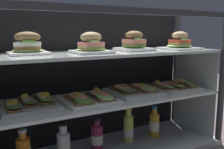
{
  "coord_description": "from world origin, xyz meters",
  "views": [
    {
      "loc": [
        -0.68,
        -1.22,
        0.72
      ],
      "look_at": [
        0.0,
        0.0,
        0.48
      ],
      "focal_mm": 40.78,
      "sensor_mm": 36.0,
      "label": 1
    }
  ],
  "objects_px": {
    "open_sandwich_tray_near_left_corner": "(134,90)",
    "juice_bottle_front_middle": "(128,128)",
    "juice_bottle_back_center": "(97,137)",
    "open_sandwich_tray_far_right": "(173,85)",
    "juice_bottle_front_fourth": "(64,144)",
    "plated_roll_sandwich_left_of_center": "(28,46)",
    "plated_roll_sandwich_right_of_center": "(180,43)",
    "plated_roll_sandwich_far_right": "(134,43)",
    "juice_bottle_front_right_end": "(154,124)",
    "open_sandwich_tray_near_right_corner": "(29,103)",
    "open_sandwich_tray_left_of_center": "(89,98)",
    "plated_roll_sandwich_mid_right": "(91,45)"
  },
  "relations": [
    {
      "from": "juice_bottle_front_middle",
      "to": "juice_bottle_front_right_end",
      "type": "bearing_deg",
      "value": -4.44
    },
    {
      "from": "open_sandwich_tray_left_of_center",
      "to": "plated_roll_sandwich_right_of_center",
      "type": "bearing_deg",
      "value": -1.3
    },
    {
      "from": "open_sandwich_tray_near_left_corner",
      "to": "juice_bottle_front_middle",
      "type": "bearing_deg",
      "value": 111.02
    },
    {
      "from": "plated_roll_sandwich_mid_right",
      "to": "juice_bottle_front_fourth",
      "type": "distance_m",
      "value": 0.55
    },
    {
      "from": "plated_roll_sandwich_right_of_center",
      "to": "open_sandwich_tray_far_right",
      "type": "relative_size",
      "value": 0.72
    },
    {
      "from": "open_sandwich_tray_far_right",
      "to": "juice_bottle_front_fourth",
      "type": "xyz_separation_m",
      "value": [
        -0.73,
        0.03,
        -0.25
      ]
    },
    {
      "from": "plated_roll_sandwich_right_of_center",
      "to": "open_sandwich_tray_far_right",
      "type": "height_order",
      "value": "plated_roll_sandwich_right_of_center"
    },
    {
      "from": "open_sandwich_tray_far_right",
      "to": "juice_bottle_front_middle",
      "type": "bearing_deg",
      "value": 172.05
    },
    {
      "from": "plated_roll_sandwich_far_right",
      "to": "juice_bottle_front_right_end",
      "type": "xyz_separation_m",
      "value": [
        0.19,
        0.03,
        -0.53
      ]
    },
    {
      "from": "plated_roll_sandwich_right_of_center",
      "to": "plated_roll_sandwich_left_of_center",
      "type": "bearing_deg",
      "value": 173.95
    },
    {
      "from": "open_sandwich_tray_near_left_corner",
      "to": "juice_bottle_back_center",
      "type": "relative_size",
      "value": 1.5
    },
    {
      "from": "open_sandwich_tray_near_right_corner",
      "to": "juice_bottle_front_fourth",
      "type": "distance_m",
      "value": 0.3
    },
    {
      "from": "open_sandwich_tray_near_left_corner",
      "to": "juice_bottle_front_middle",
      "type": "xyz_separation_m",
      "value": [
        -0.01,
        0.03,
        -0.25
      ]
    },
    {
      "from": "juice_bottle_back_center",
      "to": "juice_bottle_front_right_end",
      "type": "distance_m",
      "value": 0.41
    },
    {
      "from": "plated_roll_sandwich_right_of_center",
      "to": "open_sandwich_tray_near_right_corner",
      "type": "distance_m",
      "value": 0.94
    },
    {
      "from": "plated_roll_sandwich_far_right",
      "to": "juice_bottle_front_middle",
      "type": "xyz_separation_m",
      "value": [
        -0.0,
        0.05,
        -0.53
      ]
    },
    {
      "from": "plated_roll_sandwich_right_of_center",
      "to": "plated_roll_sandwich_far_right",
      "type": "bearing_deg",
      "value": 171.68
    },
    {
      "from": "open_sandwich_tray_left_of_center",
      "to": "juice_bottle_front_right_end",
      "type": "xyz_separation_m",
      "value": [
        0.49,
        0.06,
        -0.25
      ]
    },
    {
      "from": "juice_bottle_front_middle",
      "to": "open_sandwich_tray_near_left_corner",
      "type": "bearing_deg",
      "value": -68.98
    },
    {
      "from": "plated_roll_sandwich_mid_right",
      "to": "open_sandwich_tray_near_left_corner",
      "type": "height_order",
      "value": "plated_roll_sandwich_mid_right"
    },
    {
      "from": "plated_roll_sandwich_right_of_center",
      "to": "open_sandwich_tray_far_right",
      "type": "bearing_deg",
      "value": 84.63
    },
    {
      "from": "open_sandwich_tray_far_right",
      "to": "juice_bottle_back_center",
      "type": "xyz_separation_m",
      "value": [
        -0.53,
        0.05,
        -0.26
      ]
    },
    {
      "from": "plated_roll_sandwich_right_of_center",
      "to": "open_sandwich_tray_near_left_corner",
      "type": "relative_size",
      "value": 0.72
    },
    {
      "from": "plated_roll_sandwich_far_right",
      "to": "open_sandwich_tray_left_of_center",
      "type": "bearing_deg",
      "value": -174.15
    },
    {
      "from": "open_sandwich_tray_near_left_corner",
      "to": "plated_roll_sandwich_right_of_center",
      "type": "bearing_deg",
      "value": -11.04
    },
    {
      "from": "plated_roll_sandwich_far_right",
      "to": "open_sandwich_tray_near_right_corner",
      "type": "distance_m",
      "value": 0.65
    },
    {
      "from": "plated_roll_sandwich_mid_right",
      "to": "plated_roll_sandwich_right_of_center",
      "type": "distance_m",
      "value": 0.59
    },
    {
      "from": "open_sandwich_tray_near_left_corner",
      "to": "plated_roll_sandwich_left_of_center",
      "type": "bearing_deg",
      "value": 176.5
    },
    {
      "from": "open_sandwich_tray_near_right_corner",
      "to": "open_sandwich_tray_left_of_center",
      "type": "height_order",
      "value": "open_sandwich_tray_left_of_center"
    },
    {
      "from": "plated_roll_sandwich_far_right",
      "to": "open_sandwich_tray_near_left_corner",
      "type": "height_order",
      "value": "plated_roll_sandwich_far_right"
    },
    {
      "from": "plated_roll_sandwich_right_of_center",
      "to": "juice_bottle_front_right_end",
      "type": "xyz_separation_m",
      "value": [
        -0.12,
        0.08,
        -0.53
      ]
    },
    {
      "from": "open_sandwich_tray_left_of_center",
      "to": "plated_roll_sandwich_left_of_center",
      "type": "bearing_deg",
      "value": 164.05
    },
    {
      "from": "plated_roll_sandwich_mid_right",
      "to": "open_sandwich_tray_left_of_center",
      "type": "xyz_separation_m",
      "value": [
        -0.01,
        0.0,
        -0.27
      ]
    },
    {
      "from": "plated_roll_sandwich_right_of_center",
      "to": "open_sandwich_tray_left_of_center",
      "type": "relative_size",
      "value": 0.72
    },
    {
      "from": "open_sandwich_tray_near_right_corner",
      "to": "open_sandwich_tray_near_left_corner",
      "type": "xyz_separation_m",
      "value": [
        0.6,
        -0.02,
        0.0
      ]
    },
    {
      "from": "open_sandwich_tray_near_left_corner",
      "to": "juice_bottle_back_center",
      "type": "xyz_separation_m",
      "value": [
        -0.23,
        0.04,
        -0.26
      ]
    },
    {
      "from": "juice_bottle_front_fourth",
      "to": "juice_bottle_back_center",
      "type": "relative_size",
      "value": 1.06
    },
    {
      "from": "plated_roll_sandwich_right_of_center",
      "to": "juice_bottle_front_middle",
      "type": "bearing_deg",
      "value": 163.68
    },
    {
      "from": "open_sandwich_tray_near_left_corner",
      "to": "juice_bottle_front_fourth",
      "type": "xyz_separation_m",
      "value": [
        -0.43,
        0.02,
        -0.25
      ]
    },
    {
      "from": "open_sandwich_tray_near_left_corner",
      "to": "juice_bottle_front_middle",
      "type": "height_order",
      "value": "open_sandwich_tray_near_left_corner"
    },
    {
      "from": "plated_roll_sandwich_right_of_center",
      "to": "open_sandwich_tray_near_right_corner",
      "type": "relative_size",
      "value": 0.72
    },
    {
      "from": "plated_roll_sandwich_left_of_center",
      "to": "open_sandwich_tray_near_left_corner",
      "type": "xyz_separation_m",
      "value": [
        0.59,
        -0.04,
        -0.28
      ]
    },
    {
      "from": "open_sandwich_tray_far_right",
      "to": "plated_roll_sandwich_left_of_center",
      "type": "bearing_deg",
      "value": 176.97
    },
    {
      "from": "open_sandwich_tray_left_of_center",
      "to": "plated_roll_sandwich_mid_right",
      "type": "bearing_deg",
      "value": -16.65
    },
    {
      "from": "open_sandwich_tray_near_right_corner",
      "to": "open_sandwich_tray_left_of_center",
      "type": "xyz_separation_m",
      "value": [
        0.29,
        -0.06,
        0.0
      ]
    },
    {
      "from": "plated_roll_sandwich_right_of_center",
      "to": "juice_bottle_front_fourth",
      "type": "relative_size",
      "value": 1.02
    },
    {
      "from": "open_sandwich_tray_near_right_corner",
      "to": "open_sandwich_tray_left_of_center",
      "type": "bearing_deg",
      "value": -12.15
    },
    {
      "from": "open_sandwich_tray_near_right_corner",
      "to": "juice_bottle_front_fourth",
      "type": "relative_size",
      "value": 1.41
    },
    {
      "from": "juice_bottle_front_fourth",
      "to": "juice_bottle_front_middle",
      "type": "distance_m",
      "value": 0.42
    },
    {
      "from": "open_sandwich_tray_near_left_corner",
      "to": "juice_bottle_back_center",
      "type": "height_order",
      "value": "open_sandwich_tray_near_left_corner"
    }
  ]
}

